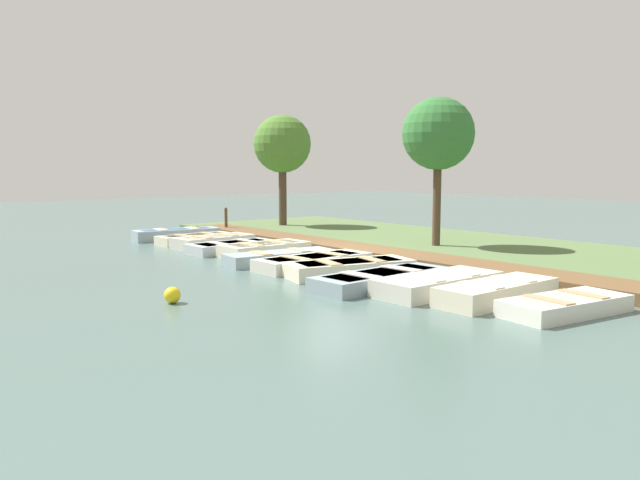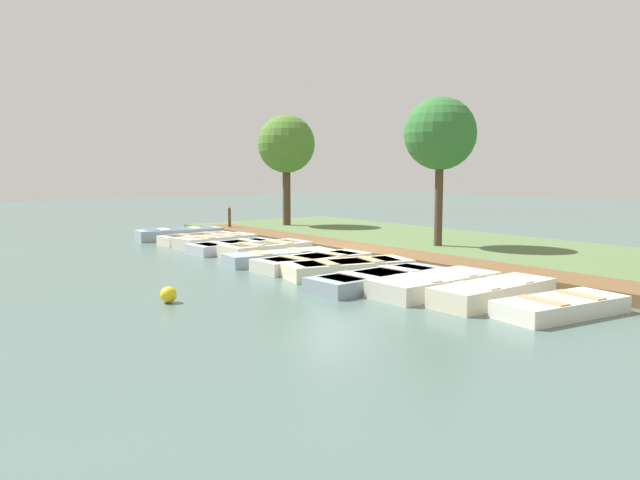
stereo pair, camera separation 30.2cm
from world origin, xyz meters
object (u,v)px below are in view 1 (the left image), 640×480
object	(u,v)px
rowboat_7	(349,268)
rowboat_9	(438,284)
rowboat_8	(381,279)
mooring_post_near	(226,221)
rowboat_1	(195,239)
buoy	(172,295)
rowboat_2	(214,241)
park_tree_far_left	(282,145)
rowboat_10	(497,292)
rowboat_3	(233,247)
rowboat_6	(314,262)
park_tree_left	(438,135)
rowboat_5	(280,257)
rowboat_11	(565,305)
rowboat_0	(177,234)
rowboat_4	(265,249)

from	to	relation	value
rowboat_7	rowboat_9	xyz separation A→B (m)	(-0.07, 2.84, 0.01)
rowboat_8	mooring_post_near	bearing A→B (deg)	-106.51
rowboat_1	buoy	size ratio (longest dim) A/B	8.37
rowboat_2	rowboat_8	distance (m)	8.73
park_tree_far_left	rowboat_10	bearing A→B (deg)	69.87
rowboat_1	mooring_post_near	xyz separation A→B (m)	(-2.56, -2.22, 0.38)
rowboat_9	rowboat_3	bearing A→B (deg)	-90.23
rowboat_6	buoy	size ratio (longest dim) A/B	10.08
rowboat_2	rowboat_3	size ratio (longest dim) A/B	0.96
rowboat_2	park_tree_left	xyz separation A→B (m)	(-5.53, 5.15, 3.59)
park_tree_far_left	park_tree_left	xyz separation A→B (m)	(0.32, 9.31, 0.06)
rowboat_8	park_tree_left	bearing A→B (deg)	-151.93
rowboat_7	rowboat_5	bearing A→B (deg)	-72.87
rowboat_10	mooring_post_near	bearing A→B (deg)	-99.76
rowboat_9	buoy	world-z (taller)	rowboat_9
rowboat_11	park_tree_left	world-z (taller)	park_tree_left
rowboat_11	park_tree_far_left	xyz separation A→B (m)	(-5.62, -17.01, 3.56)
rowboat_0	rowboat_8	world-z (taller)	rowboat_0
rowboat_7	rowboat_9	world-z (taller)	rowboat_9
rowboat_8	rowboat_11	xyz separation A→B (m)	(-0.73, 4.14, -0.01)
rowboat_10	park_tree_left	world-z (taller)	park_tree_left
rowboat_4	rowboat_2	bearing A→B (deg)	-87.29
rowboat_7	park_tree_far_left	bearing A→B (deg)	-103.85
rowboat_4	rowboat_7	bearing A→B (deg)	84.05
rowboat_4	park_tree_left	bearing A→B (deg)	155.21
rowboat_2	mooring_post_near	size ratio (longest dim) A/B	2.62
rowboat_9	mooring_post_near	world-z (taller)	mooring_post_near
rowboat_2	rowboat_9	xyz separation A→B (m)	(0.08, 10.07, 0.00)
rowboat_9	park_tree_left	bearing A→B (deg)	-139.34
rowboat_4	buoy	size ratio (longest dim) A/B	8.25
rowboat_5	rowboat_7	distance (m)	2.83
rowboat_8	park_tree_far_left	distance (m)	14.79
rowboat_7	rowboat_8	distance (m)	1.54
rowboat_9	park_tree_left	xyz separation A→B (m)	(-5.61, -4.91, 3.58)
rowboat_2	rowboat_3	xyz separation A→B (m)	(0.13, 1.47, -0.04)
rowboat_0	park_tree_left	distance (m)	10.41
rowboat_8	rowboat_11	bearing A→B (deg)	97.45
mooring_post_near	park_tree_far_left	size ratio (longest dim) A/B	0.22
rowboat_2	rowboat_7	bearing A→B (deg)	83.10
buoy	park_tree_left	distance (m)	11.42
rowboat_2	rowboat_7	size ratio (longest dim) A/B	0.83
rowboat_5	rowboat_9	world-z (taller)	rowboat_9
rowboat_2	mooring_post_near	distance (m)	4.39
rowboat_9	park_tree_far_left	size ratio (longest dim) A/B	0.61
mooring_post_near	rowboat_5	bearing A→B (deg)	70.22
rowboat_6	rowboat_1	bearing A→B (deg)	-92.03
park_tree_far_left	rowboat_4	bearing A→B (deg)	51.12
rowboat_6	rowboat_4	bearing A→B (deg)	-97.26
rowboat_1	rowboat_2	size ratio (longest dim) A/B	0.98
rowboat_3	rowboat_7	xyz separation A→B (m)	(0.02, 5.75, 0.03)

